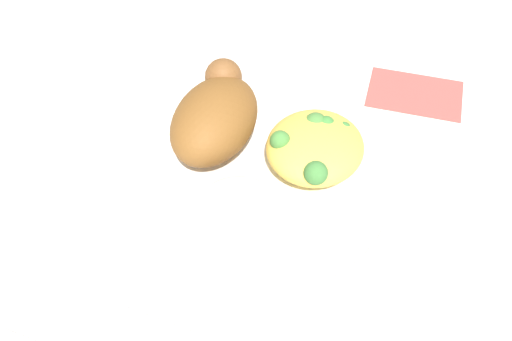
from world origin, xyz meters
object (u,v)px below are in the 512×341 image
object	(u,v)px
mac_cheese_with_broccoli	(315,146)
fork	(155,323)
napkin	(415,93)
plate	(256,183)
roasted_chicken	(215,116)
rice_pile	(238,213)

from	to	relation	value
mac_cheese_with_broccoli	fork	size ratio (longest dim) A/B	0.72
mac_cheese_with_broccoli	napkin	size ratio (longest dim) A/B	0.97
napkin	plate	bearing A→B (deg)	149.42
plate	mac_cheese_with_broccoli	bearing A→B (deg)	-46.22
plate	napkin	world-z (taller)	plate
roasted_chicken	mac_cheese_with_broccoli	xyz separation A→B (m)	(0.01, -0.10, -0.01)
rice_pile	napkin	xyz separation A→B (m)	(0.26, -0.11, -0.03)
mac_cheese_with_broccoli	fork	distance (m)	0.22
plate	fork	bearing A→B (deg)	171.97
plate	fork	size ratio (longest dim) A/B	1.93
roasted_chicken	rice_pile	distance (m)	0.11
roasted_chicken	mac_cheese_with_broccoli	bearing A→B (deg)	-84.48
plate	rice_pile	world-z (taller)	rice_pile
rice_pile	mac_cheese_with_broccoli	distance (m)	0.11
roasted_chicken	fork	distance (m)	0.21
fork	napkin	size ratio (longest dim) A/B	1.34
mac_cheese_with_broccoli	fork	world-z (taller)	mac_cheese_with_broccoli
plate	mac_cheese_with_broccoli	distance (m)	0.07
mac_cheese_with_broccoli	rice_pile	bearing A→B (deg)	159.92
mac_cheese_with_broccoli	roasted_chicken	bearing A→B (deg)	95.52
napkin	fork	bearing A→B (deg)	158.87
plate	roasted_chicken	size ratio (longest dim) A/B	2.13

